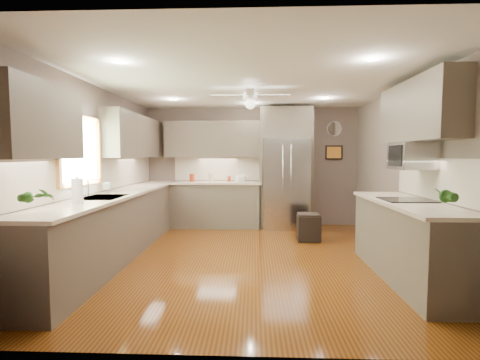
# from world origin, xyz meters

# --- Properties ---
(floor) EXTENTS (5.00, 5.00, 0.00)m
(floor) POSITION_xyz_m (0.00, 0.00, 0.00)
(floor) COLOR #472509
(floor) RESTS_ON ground
(ceiling) EXTENTS (5.00, 5.00, 0.00)m
(ceiling) POSITION_xyz_m (0.00, 0.00, 2.50)
(ceiling) COLOR white
(ceiling) RESTS_ON ground
(wall_back) EXTENTS (4.50, 0.00, 4.50)m
(wall_back) POSITION_xyz_m (0.00, 2.50, 1.25)
(wall_back) COLOR brown
(wall_back) RESTS_ON ground
(wall_front) EXTENTS (4.50, 0.00, 4.50)m
(wall_front) POSITION_xyz_m (0.00, -2.50, 1.25)
(wall_front) COLOR brown
(wall_front) RESTS_ON ground
(wall_left) EXTENTS (0.00, 5.00, 5.00)m
(wall_left) POSITION_xyz_m (-2.25, 0.00, 1.25)
(wall_left) COLOR brown
(wall_left) RESTS_ON ground
(wall_right) EXTENTS (0.00, 5.00, 5.00)m
(wall_right) POSITION_xyz_m (2.25, 0.00, 1.25)
(wall_right) COLOR brown
(wall_right) RESTS_ON ground
(canister_a) EXTENTS (0.13, 0.13, 0.17)m
(canister_a) POSITION_xyz_m (-1.24, 2.25, 1.02)
(canister_a) COLOR maroon
(canister_a) RESTS_ON back_run
(canister_c) EXTENTS (0.14, 0.14, 0.18)m
(canister_c) POSITION_xyz_m (-0.82, 2.18, 1.03)
(canister_c) COLOR #C0AF90
(canister_c) RESTS_ON back_run
(canister_d) EXTENTS (0.08, 0.08, 0.11)m
(canister_d) POSITION_xyz_m (-0.46, 2.26, 1.00)
(canister_d) COLOR maroon
(canister_d) RESTS_ON back_run
(soap_bottle) EXTENTS (0.12, 0.12, 0.21)m
(soap_bottle) POSITION_xyz_m (-2.08, -0.00, 1.05)
(soap_bottle) COLOR white
(soap_bottle) RESTS_ON left_run
(potted_plant_left) EXTENTS (0.21, 0.18, 0.33)m
(potted_plant_left) POSITION_xyz_m (-1.94, -1.86, 1.11)
(potted_plant_left) COLOR #215117
(potted_plant_left) RESTS_ON left_run
(potted_plant_right) EXTENTS (0.19, 0.17, 0.30)m
(potted_plant_right) POSITION_xyz_m (1.92, -1.50, 1.09)
(potted_plant_right) COLOR #215117
(potted_plant_right) RESTS_ON right_run
(bowl) EXTENTS (0.29, 0.29, 0.06)m
(bowl) POSITION_xyz_m (-0.22, 2.20, 0.97)
(bowl) COLOR #C0AF90
(bowl) RESTS_ON back_run
(left_run) EXTENTS (0.65, 4.70, 1.45)m
(left_run) POSITION_xyz_m (-1.95, 0.15, 0.48)
(left_run) COLOR brown
(left_run) RESTS_ON ground
(back_run) EXTENTS (1.85, 0.65, 1.45)m
(back_run) POSITION_xyz_m (-0.72, 2.20, 0.48)
(back_run) COLOR brown
(back_run) RESTS_ON ground
(uppers) EXTENTS (4.50, 4.70, 0.95)m
(uppers) POSITION_xyz_m (-0.74, 0.71, 1.87)
(uppers) COLOR brown
(uppers) RESTS_ON wall_left
(window) EXTENTS (0.05, 1.12, 0.92)m
(window) POSITION_xyz_m (-2.22, -0.50, 1.55)
(window) COLOR #BFF2B2
(window) RESTS_ON wall_left
(sink) EXTENTS (0.50, 0.70, 0.32)m
(sink) POSITION_xyz_m (-1.93, -0.50, 0.91)
(sink) COLOR silver
(sink) RESTS_ON left_run
(refrigerator) EXTENTS (1.06, 0.75, 2.45)m
(refrigerator) POSITION_xyz_m (0.70, 2.16, 1.19)
(refrigerator) COLOR silver
(refrigerator) RESTS_ON ground
(right_run) EXTENTS (0.70, 2.20, 1.45)m
(right_run) POSITION_xyz_m (1.93, -0.80, 0.48)
(right_run) COLOR brown
(right_run) RESTS_ON ground
(microwave) EXTENTS (0.43, 0.55, 0.34)m
(microwave) POSITION_xyz_m (2.03, -0.55, 1.48)
(microwave) COLOR silver
(microwave) RESTS_ON wall_right
(ceiling_fan) EXTENTS (1.18, 1.18, 0.32)m
(ceiling_fan) POSITION_xyz_m (-0.00, 0.30, 2.33)
(ceiling_fan) COLOR white
(ceiling_fan) RESTS_ON ceiling
(recessed_lights) EXTENTS (2.84, 3.14, 0.01)m
(recessed_lights) POSITION_xyz_m (-0.04, 0.40, 2.49)
(recessed_lights) COLOR white
(recessed_lights) RESTS_ON ceiling
(wall_clock) EXTENTS (0.30, 0.03, 0.30)m
(wall_clock) POSITION_xyz_m (1.75, 2.48, 2.05)
(wall_clock) COLOR white
(wall_clock) RESTS_ON wall_back
(framed_print) EXTENTS (0.36, 0.03, 0.30)m
(framed_print) POSITION_xyz_m (1.75, 2.48, 1.55)
(framed_print) COLOR black
(framed_print) RESTS_ON wall_back
(stool) EXTENTS (0.39, 0.39, 0.46)m
(stool) POSITION_xyz_m (1.01, 1.07, 0.24)
(stool) COLOR black
(stool) RESTS_ON ground
(paper_towel) EXTENTS (0.12, 0.12, 0.31)m
(paper_towel) POSITION_xyz_m (-1.95, -1.13, 1.08)
(paper_towel) COLOR white
(paper_towel) RESTS_ON left_run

